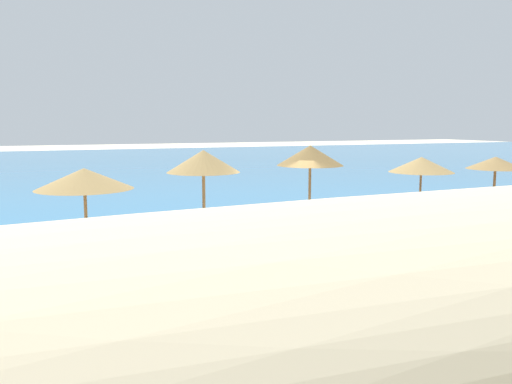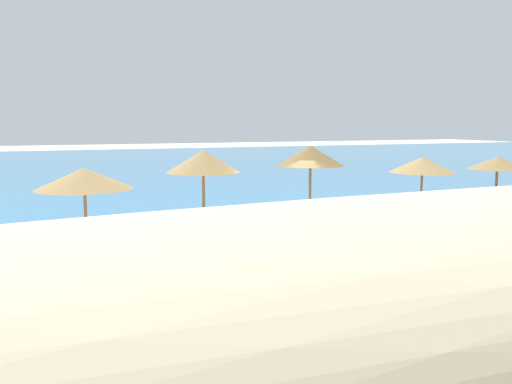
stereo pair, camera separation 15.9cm
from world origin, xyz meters
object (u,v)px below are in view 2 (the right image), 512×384
(beach_umbrella_4, at_px, (422,165))
(beach_ball, at_px, (351,239))
(beach_umbrella_1, at_px, (84,179))
(beach_umbrella_2, at_px, (203,161))
(beach_umbrella_5, at_px, (498,163))
(lounge_chair_0, at_px, (199,238))
(beach_umbrella_3, at_px, (310,156))
(lounge_chair_1, at_px, (327,224))

(beach_umbrella_4, distance_m, beach_ball, 4.69)
(beach_umbrella_1, relative_size, beach_umbrella_2, 0.93)
(beach_umbrella_1, distance_m, beach_umbrella_2, 3.56)
(beach_umbrella_4, distance_m, beach_umbrella_5, 3.86)
(lounge_chair_0, distance_m, beach_ball, 4.66)
(beach_ball, bearing_deg, beach_umbrella_5, 13.21)
(beach_umbrella_4, relative_size, beach_ball, 6.60)
(lounge_chair_0, bearing_deg, beach_umbrella_4, -78.96)
(beach_umbrella_3, relative_size, beach_ball, 7.82)
(beach_umbrella_1, distance_m, beach_umbrella_5, 15.32)
(beach_umbrella_1, bearing_deg, beach_umbrella_5, 0.13)
(beach_umbrella_1, relative_size, beach_umbrella_3, 0.90)
(beach_umbrella_2, relative_size, beach_umbrella_5, 1.20)
(beach_umbrella_2, distance_m, beach_umbrella_4, 7.97)
(beach_umbrella_2, xyz_separation_m, beach_umbrella_4, (7.94, -0.52, -0.31))
(lounge_chair_1, bearing_deg, beach_umbrella_1, 116.86)
(beach_umbrella_1, xyz_separation_m, lounge_chair_1, (7.44, -0.54, -1.74))
(beach_umbrella_2, relative_size, beach_umbrella_4, 1.15)
(beach_umbrella_2, xyz_separation_m, beach_ball, (4.02, -2.09, -2.33))
(beach_umbrella_2, distance_m, lounge_chair_0, 2.59)
(beach_umbrella_3, xyz_separation_m, beach_umbrella_5, (8.08, -0.27, -0.47))
(beach_umbrella_3, relative_size, beach_umbrella_5, 1.23)
(lounge_chair_0, relative_size, beach_ball, 3.57)
(beach_umbrella_2, distance_m, beach_umbrella_3, 3.72)
(beach_umbrella_1, relative_size, lounge_chair_1, 1.95)
(beach_umbrella_3, distance_m, beach_umbrella_4, 4.27)
(beach_umbrella_5, bearing_deg, beach_ball, -166.79)
(lounge_chair_1, bearing_deg, beach_ball, -144.49)
(lounge_chair_0, bearing_deg, beach_umbrella_2, -17.48)
(lounge_chair_1, bearing_deg, lounge_chair_0, 128.85)
(beach_umbrella_1, bearing_deg, beach_umbrella_3, 2.40)
(beach_umbrella_1, relative_size, beach_ball, 7.07)
(beach_umbrella_4, height_order, beach_ball, beach_umbrella_4)
(beach_umbrella_4, bearing_deg, beach_umbrella_2, 176.24)
(beach_umbrella_1, height_order, lounge_chair_0, beach_umbrella_1)
(beach_umbrella_4, relative_size, lounge_chair_0, 1.85)
(beach_umbrella_5, distance_m, lounge_chair_0, 12.56)
(beach_umbrella_1, height_order, beach_umbrella_2, beach_umbrella_2)
(beach_umbrella_3, relative_size, lounge_chair_1, 2.15)
(lounge_chair_0, relative_size, lounge_chair_1, 0.98)
(beach_umbrella_3, bearing_deg, beach_umbrella_4, -7.14)
(beach_umbrella_4, bearing_deg, lounge_chair_1, -175.53)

